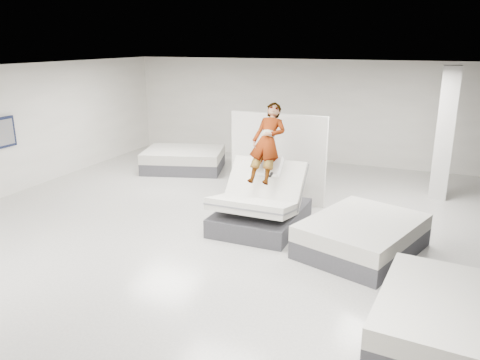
{
  "coord_description": "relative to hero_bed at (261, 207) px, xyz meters",
  "views": [
    {
      "loc": [
        3.68,
        -7.54,
        3.74
      ],
      "look_at": [
        0.17,
        0.95,
        1.0
      ],
      "focal_mm": 35.0,
      "sensor_mm": 36.0,
      "label": 1
    }
  ],
  "objects": [
    {
      "name": "room",
      "position": [
        -0.58,
        -1.07,
        1.17
      ],
      "size": [
        14.0,
        14.04,
        3.2
      ],
      "color": "beige",
      "rests_on": "ground"
    },
    {
      "name": "hero_bed",
      "position": [
        0.0,
        0.0,
        0.0
      ],
      "size": [
        1.66,
        2.17,
        1.43
      ],
      "color": "#3D3E43",
      "rests_on": "floor"
    },
    {
      "name": "person",
      "position": [
        0.0,
        0.34,
        0.95
      ],
      "size": [
        0.67,
        1.74,
        1.3
      ],
      "primitive_type": "imported",
      "rotation": [
        1.01,
        0.0,
        -0.01
      ],
      "color": "slate",
      "rests_on": "hero_bed"
    },
    {
      "name": "remote",
      "position": [
        0.22,
        -0.01,
        0.73
      ],
      "size": [
        0.05,
        0.14,
        0.08
      ],
      "primitive_type": "cube",
      "rotation": [
        0.35,
        0.0,
        -0.01
      ],
      "color": "black",
      "rests_on": "person"
    },
    {
      "name": "divider_panel",
      "position": [
        -0.19,
        1.67,
        0.64
      ],
      "size": [
        2.34,
        0.17,
        2.13
      ],
      "primitive_type": "cube",
      "rotation": [
        0.0,
        0.0,
        -0.03
      ],
      "color": "white",
      "rests_on": "floor"
    },
    {
      "name": "flat_bed_right_far",
      "position": [
        2.15,
        -0.45,
        -0.12
      ],
      "size": [
        2.33,
        2.68,
        0.62
      ],
      "color": "#3D3E43",
      "rests_on": "floor"
    },
    {
      "name": "flat_bed_right_near",
      "position": [
        3.56,
        -2.8,
        -0.12
      ],
      "size": [
        1.87,
        2.37,
        0.61
      ],
      "color": "#3D3E43",
      "rests_on": "floor"
    },
    {
      "name": "flat_bed_left_far",
      "position": [
        -3.67,
        3.34,
        -0.12
      ],
      "size": [
        2.66,
        2.28,
        0.62
      ],
      "color": "#3D3E43",
      "rests_on": "floor"
    },
    {
      "name": "column",
      "position": [
        3.42,
        3.43,
        1.17
      ],
      "size": [
        0.4,
        0.4,
        3.2
      ],
      "primitive_type": "cube",
      "color": "silver",
      "rests_on": "floor"
    }
  ]
}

